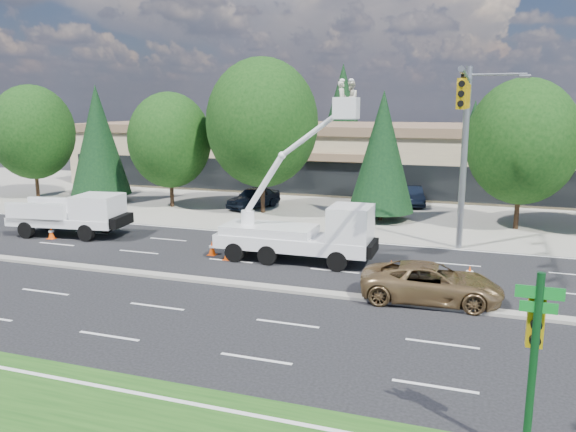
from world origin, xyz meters
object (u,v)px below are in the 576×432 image
at_px(street_sign_pole, 534,346).
at_px(signal_mast, 465,130).
at_px(bucket_truck, 308,225).
at_px(minivan, 431,283).
at_px(utility_pickup, 75,219).

bearing_deg(street_sign_pole, signal_mast, 97.27).
xyz_separation_m(bucket_truck, minivan, (5.85, -3.61, -1.06)).
distance_m(street_sign_pole, bucket_truck, 15.24).
bearing_deg(bucket_truck, signal_mast, 22.87).
bearing_deg(signal_mast, street_sign_pole, -82.73).
xyz_separation_m(signal_mast, minivan, (-0.70, -6.44, -5.34)).
relative_size(utility_pickup, bucket_truck, 0.77).
bearing_deg(signal_mast, utility_pickup, -174.59).
distance_m(signal_mast, utility_pickup, 21.09).
bearing_deg(minivan, street_sign_pole, -167.24).
distance_m(signal_mast, bucket_truck, 8.33).
bearing_deg(signal_mast, minivan, -96.20).
distance_m(utility_pickup, minivan, 20.19).
height_order(street_sign_pole, utility_pickup, street_sign_pole).
bearing_deg(bucket_truck, utility_pickup, 175.70).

